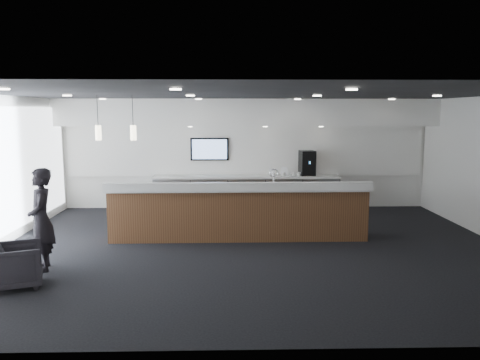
{
  "coord_description": "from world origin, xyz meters",
  "views": [
    {
      "loc": [
        -0.49,
        -8.95,
        2.67
      ],
      "look_at": [
        -0.23,
        1.3,
        1.17
      ],
      "focal_mm": 35.0,
      "sensor_mm": 36.0,
      "label": 1
    }
  ],
  "objects_px": {
    "service_counter": "(238,212)",
    "armchair": "(16,265)",
    "lounge_guest": "(41,220)",
    "coffee_machine": "(307,163)"
  },
  "relations": [
    {
      "from": "armchair",
      "to": "lounge_guest",
      "type": "distance_m",
      "value": 0.96
    },
    {
      "from": "coffee_machine",
      "to": "armchair",
      "type": "height_order",
      "value": "coffee_machine"
    },
    {
      "from": "service_counter",
      "to": "coffee_machine",
      "type": "relative_size",
      "value": 8.07
    },
    {
      "from": "armchair",
      "to": "lounge_guest",
      "type": "xyz_separation_m",
      "value": [
        0.1,
        0.79,
        0.53
      ]
    },
    {
      "from": "service_counter",
      "to": "armchair",
      "type": "xyz_separation_m",
      "value": [
        -3.47,
        -2.71,
        -0.24
      ]
    },
    {
      "from": "coffee_machine",
      "to": "armchair",
      "type": "relative_size",
      "value": 0.91
    },
    {
      "from": "armchair",
      "to": "coffee_machine",
      "type": "bearing_deg",
      "value": -64.96
    },
    {
      "from": "lounge_guest",
      "to": "service_counter",
      "type": "bearing_deg",
      "value": 99.95
    },
    {
      "from": "service_counter",
      "to": "lounge_guest",
      "type": "bearing_deg",
      "value": -150.68
    },
    {
      "from": "service_counter",
      "to": "armchair",
      "type": "relative_size",
      "value": 7.33
    }
  ]
}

